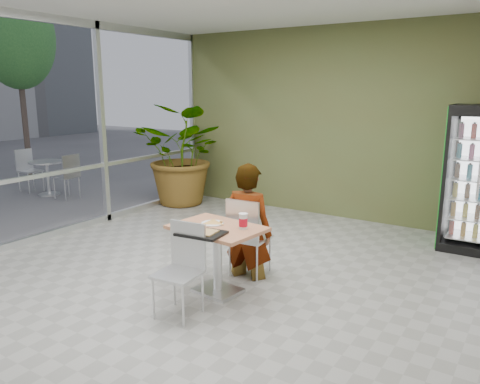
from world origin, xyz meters
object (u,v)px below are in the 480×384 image
object	(u,v)px
seated_woman	(248,232)
potted_plant	(185,155)
chair_far	(246,231)
chair_near	(183,261)
dining_table	(217,246)
cafeteria_tray	(201,233)
soda_cup	(243,221)

from	to	relation	value
seated_woman	potted_plant	xyz separation A→B (m)	(-2.87, 2.32, 0.43)
chair_far	chair_near	bearing A→B (deg)	83.09
dining_table	chair_far	xyz separation A→B (m)	(0.02, 0.54, 0.02)
chair_near	cafeteria_tray	world-z (taller)	chair_near
chair_near	seated_woman	bearing A→B (deg)	82.81
dining_table	seated_woman	bearing A→B (deg)	88.45
seated_woman	potted_plant	bearing A→B (deg)	-43.77
chair_far	soda_cup	size ratio (longest dim) A/B	5.67
chair_far	potted_plant	bearing A→B (deg)	-44.27
soda_cup	chair_far	bearing A→B (deg)	118.74
dining_table	seated_woman	xyz separation A→B (m)	(0.02, 0.59, -0.01)
dining_table	cafeteria_tray	size ratio (longest dim) A/B	2.24
soda_cup	cafeteria_tray	size ratio (longest dim) A/B	0.37
dining_table	chair_far	bearing A→B (deg)	87.43
chair_near	dining_table	bearing A→B (deg)	82.77
seated_woman	cafeteria_tray	xyz separation A→B (m)	(0.02, -0.91, 0.24)
dining_table	chair_far	world-z (taller)	chair_far
chair_near	potted_plant	world-z (taller)	potted_plant
chair_near	cafeteria_tray	distance (m)	0.33
chair_far	chair_near	distance (m)	1.10
dining_table	chair_near	size ratio (longest dim) A/B	1.12
chair_far	seated_woman	distance (m)	0.06
chair_near	potted_plant	bearing A→B (deg)	123.72
chair_near	potted_plant	xyz separation A→B (m)	(-2.84, 3.47, 0.42)
chair_near	soda_cup	xyz separation A→B (m)	(0.30, 0.63, 0.30)
chair_far	potted_plant	distance (m)	3.75
seated_woman	cafeteria_tray	distance (m)	0.94
dining_table	potted_plant	size ratio (longest dim) A/B	0.53
chair_far	seated_woman	xyz separation A→B (m)	(-0.01, 0.05, -0.03)
potted_plant	seated_woman	bearing A→B (deg)	-38.96
chair_near	potted_plant	distance (m)	4.50
soda_cup	cafeteria_tray	world-z (taller)	soda_cup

